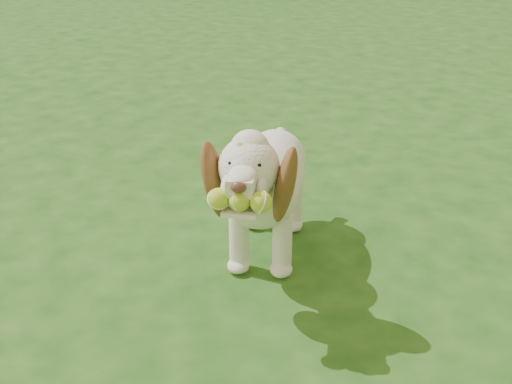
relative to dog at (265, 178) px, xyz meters
The scene contains 2 objects.
ground 0.41m from the dog, 128.54° to the right, with size 80.00×80.00×0.00m, color #1A4313.
dog is the anchor object (origin of this frame).
Camera 1 is at (1.38, -2.17, 1.57)m, focal length 45.00 mm.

